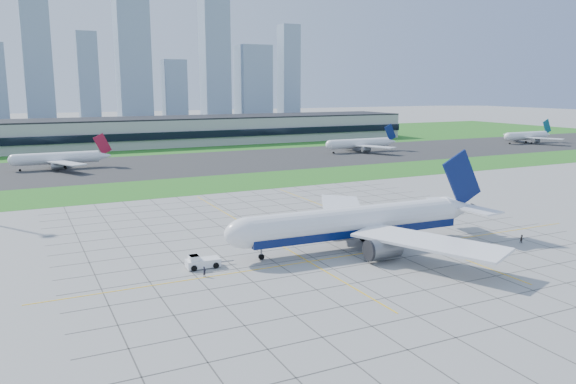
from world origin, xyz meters
The scene contains 14 objects.
ground centered at (0.00, 0.00, 0.00)m, with size 1400.00×1400.00×0.00m, color #9F9F99.
grass_median centered at (0.00, 90.00, 0.02)m, with size 700.00×35.00×0.04m, color #2B7421.
asphalt_taxiway centered at (0.00, 145.00, 0.03)m, with size 700.00×75.00×0.04m, color #383838.
grass_far centered at (0.00, 255.00, 0.02)m, with size 700.00×145.00×0.04m, color #2B7421.
apron_markings centered at (0.43, 11.09, 0.02)m, with size 120.00×130.00×0.03m.
terminal centered at (40.00, 229.87, 7.89)m, with size 260.00×43.00×15.80m.
city_skyline centered at (-8.71, 520.00, 59.09)m, with size 523.00×32.40×160.00m.
airliner centered at (3.63, 2.33, 5.29)m, with size 61.51×62.26×19.35m.
pushback_tug centered at (-29.66, 3.50, 1.13)m, with size 9.15×3.40×2.53m.
crew_near centered at (-30.65, -1.56, 0.92)m, with size 0.67×0.44×1.85m, color black.
crew_far centered at (37.24, -10.74, 0.95)m, with size 0.92×0.72×1.90m, color black.
distant_jet_1 centered at (-43.06, 151.93, 4.48)m, with size 37.52×42.66×14.08m.
distant_jet_2 centered at (101.06, 149.28, 4.49)m, with size 40.20×42.66×14.08m.
distant_jet_3 centered at (215.61, 144.02, 4.48)m, with size 35.51×42.66×14.08m.
Camera 1 is at (-59.04, -93.16, 33.06)m, focal length 35.00 mm.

